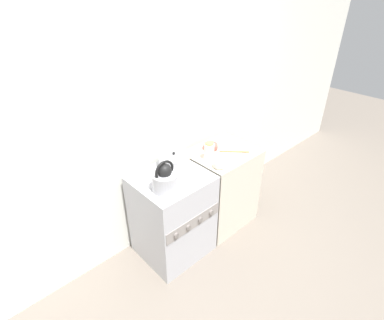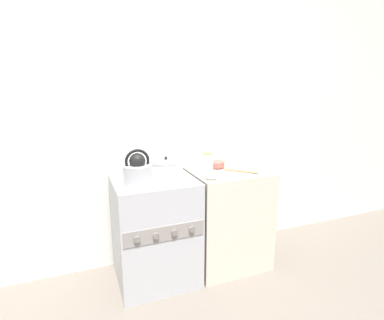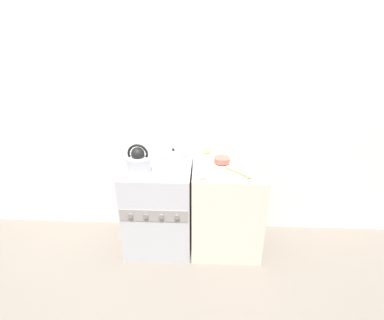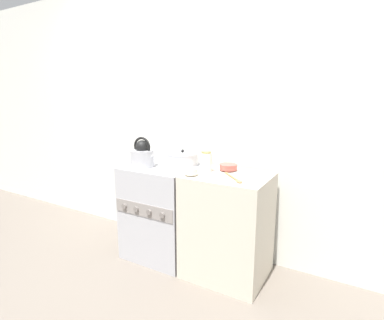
{
  "view_description": "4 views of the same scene",
  "coord_description": "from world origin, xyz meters",
  "px_view_note": "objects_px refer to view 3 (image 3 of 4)",
  "views": [
    {
      "loc": [
        -1.26,
        -1.34,
        2.22
      ],
      "look_at": [
        0.24,
        0.27,
        0.9
      ],
      "focal_mm": 28.0,
      "sensor_mm": 36.0,
      "label": 1
    },
    {
      "loc": [
        -0.53,
        -1.83,
        1.47
      ],
      "look_at": [
        0.3,
        0.24,
        0.95
      ],
      "focal_mm": 28.0,
      "sensor_mm": 36.0,
      "label": 2
    },
    {
      "loc": [
        0.41,
        -2.08,
        1.97
      ],
      "look_at": [
        0.31,
        0.26,
        0.91
      ],
      "focal_mm": 28.0,
      "sensor_mm": 36.0,
      "label": 3
    },
    {
      "loc": [
        1.49,
        -1.79,
        1.42
      ],
      "look_at": [
        0.29,
        0.3,
        0.91
      ],
      "focal_mm": 28.0,
      "sensor_mm": 36.0,
      "label": 4
    }
  ],
  "objects_px": {
    "cooking_pot": "(173,157)",
    "small_ceramic_bowl": "(201,174)",
    "stove": "(159,207)",
    "enamel_bowl": "(222,160)",
    "storage_jar": "(207,160)",
    "kettle": "(139,162)"
  },
  "relations": [
    {
      "from": "storage_jar",
      "to": "stove",
      "type": "bearing_deg",
      "value": 178.74
    },
    {
      "from": "enamel_bowl",
      "to": "stove",
      "type": "bearing_deg",
      "value": -169.44
    },
    {
      "from": "stove",
      "to": "enamel_bowl",
      "type": "height_order",
      "value": "enamel_bowl"
    },
    {
      "from": "stove",
      "to": "cooking_pot",
      "type": "xyz_separation_m",
      "value": [
        0.14,
        0.12,
        0.47
      ]
    },
    {
      "from": "storage_jar",
      "to": "small_ceramic_bowl",
      "type": "bearing_deg",
      "value": -104.63
    },
    {
      "from": "stove",
      "to": "small_ceramic_bowl",
      "type": "xyz_separation_m",
      "value": [
        0.39,
        -0.17,
        0.45
      ]
    },
    {
      "from": "cooking_pot",
      "to": "enamel_bowl",
      "type": "height_order",
      "value": "cooking_pot"
    },
    {
      "from": "stove",
      "to": "small_ceramic_bowl",
      "type": "distance_m",
      "value": 0.62
    },
    {
      "from": "small_ceramic_bowl",
      "to": "storage_jar",
      "type": "distance_m",
      "value": 0.18
    },
    {
      "from": "stove",
      "to": "kettle",
      "type": "relative_size",
      "value": 3.21
    },
    {
      "from": "stove",
      "to": "kettle",
      "type": "height_order",
      "value": "kettle"
    },
    {
      "from": "cooking_pot",
      "to": "kettle",
      "type": "bearing_deg",
      "value": -140.86
    },
    {
      "from": "enamel_bowl",
      "to": "small_ceramic_bowl",
      "type": "distance_m",
      "value": 0.34
    },
    {
      "from": "stove",
      "to": "storage_jar",
      "type": "relative_size",
      "value": 5.08
    },
    {
      "from": "stove",
      "to": "kettle",
      "type": "xyz_separation_m",
      "value": [
        -0.13,
        -0.1,
        0.51
      ]
    },
    {
      "from": "kettle",
      "to": "enamel_bowl",
      "type": "distance_m",
      "value": 0.74
    },
    {
      "from": "small_ceramic_bowl",
      "to": "storage_jar",
      "type": "relative_size",
      "value": 0.61
    },
    {
      "from": "cooking_pot",
      "to": "small_ceramic_bowl",
      "type": "height_order",
      "value": "cooking_pot"
    },
    {
      "from": "enamel_bowl",
      "to": "storage_jar",
      "type": "xyz_separation_m",
      "value": [
        -0.14,
        -0.12,
        0.05
      ]
    },
    {
      "from": "small_ceramic_bowl",
      "to": "enamel_bowl",
      "type": "bearing_deg",
      "value": 56.86
    },
    {
      "from": "enamel_bowl",
      "to": "small_ceramic_bowl",
      "type": "relative_size",
      "value": 1.41
    },
    {
      "from": "kettle",
      "to": "storage_jar",
      "type": "distance_m",
      "value": 0.57
    }
  ]
}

